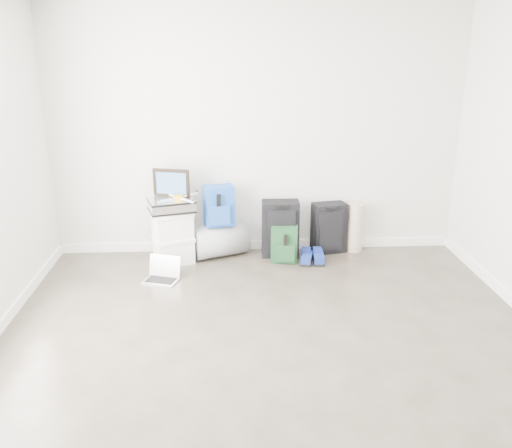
{
  "coord_description": "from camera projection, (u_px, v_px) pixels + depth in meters",
  "views": [
    {
      "loc": [
        -0.35,
        -3.38,
        2.3
      ],
      "look_at": [
        -0.05,
        1.9,
        0.51
      ],
      "focal_mm": 38.0,
      "sensor_mm": 36.0,
      "label": 1
    }
  ],
  "objects": [
    {
      "name": "duffel_bag",
      "position": [
        220.0,
        240.0,
        6.05
      ],
      "size": [
        0.7,
        0.57,
        0.37
      ],
      "primitive_type": "cylinder",
      "rotation": [
        0.0,
        1.57,
        0.39
      ],
      "color": "gray",
      "rests_on": "ground"
    },
    {
      "name": "carry_on",
      "position": [
        329.0,
        228.0,
        6.14
      ],
      "size": [
        0.4,
        0.31,
        0.57
      ],
      "rotation": [
        0.0,
        0.0,
        0.22
      ],
      "color": "black",
      "rests_on": "ground"
    },
    {
      "name": "boxes_stack",
      "position": [
        173.0,
        237.0,
        5.85
      ],
      "size": [
        0.5,
        0.45,
        0.58
      ],
      "rotation": [
        0.0,
        0.0,
        0.36
      ],
      "color": "white",
      "rests_on": "ground"
    },
    {
      "name": "green_backpack",
      "position": [
        284.0,
        245.0,
        5.89
      ],
      "size": [
        0.3,
        0.24,
        0.4
      ],
      "rotation": [
        0.0,
        0.0,
        -0.14
      ],
      "color": "#143722",
      "rests_on": "ground"
    },
    {
      "name": "shoes",
      "position": [
        313.0,
        258.0,
        5.91
      ],
      "size": [
        0.29,
        0.31,
        0.1
      ],
      "rotation": [
        0.0,
        0.0,
        -0.19
      ],
      "color": "black",
      "rests_on": "ground"
    },
    {
      "name": "drone",
      "position": [
        178.0,
        198.0,
        5.69
      ],
      "size": [
        0.4,
        0.4,
        0.05
      ],
      "rotation": [
        0.0,
        0.0,
        -0.07
      ],
      "color": "gold",
      "rests_on": "briefcase"
    },
    {
      "name": "painting",
      "position": [
        171.0,
        183.0,
        5.76
      ],
      "size": [
        0.39,
        0.13,
        0.3
      ],
      "rotation": [
        0.0,
        0.0,
        -0.27
      ],
      "color": "black",
      "rests_on": "briefcase"
    },
    {
      "name": "ground",
      "position": [
        277.0,
        372.0,
        3.95
      ],
      "size": [
        5.0,
        5.0,
        0.0
      ],
      "primitive_type": "plane",
      "color": "#342E25",
      "rests_on": "ground"
    },
    {
      "name": "briefcase",
      "position": [
        171.0,
        205.0,
        5.73
      ],
      "size": [
        0.54,
        0.45,
        0.13
      ],
      "primitive_type": "cube",
      "rotation": [
        0.0,
        0.0,
        0.28
      ],
      "color": "#B2B2B7",
      "rests_on": "boxes_stack"
    },
    {
      "name": "blue_backpack",
      "position": [
        219.0,
        207.0,
        5.9
      ],
      "size": [
        0.35,
        0.3,
        0.44
      ],
      "rotation": [
        0.0,
        0.0,
        0.25
      ],
      "color": "#1B4AB5",
      "rests_on": "duffel_bag"
    },
    {
      "name": "rolled_rug",
      "position": [
        355.0,
        227.0,
        6.17
      ],
      "size": [
        0.18,
        0.18,
        0.56
      ],
      "primitive_type": "cylinder",
      "color": "gray",
      "rests_on": "ground"
    },
    {
      "name": "laptop",
      "position": [
        163.0,
        274.0,
        5.47
      ],
      "size": [
        0.39,
        0.33,
        0.24
      ],
      "rotation": [
        0.0,
        0.0,
        -0.31
      ],
      "color": "silver",
      "rests_on": "ground"
    },
    {
      "name": "large_suitcase",
      "position": [
        280.0,
        229.0,
        6.02
      ],
      "size": [
        0.41,
        0.28,
        0.63
      ],
      "rotation": [
        0.0,
        0.0,
        -0.03
      ],
      "color": "black",
      "rests_on": "ground"
    },
    {
      "name": "room_envelope",
      "position": [
        280.0,
        137.0,
        3.42
      ],
      "size": [
        4.52,
        5.02,
        2.71
      ],
      "color": "silver",
      "rests_on": "ground"
    }
  ]
}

